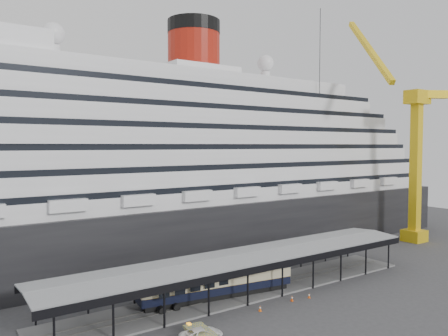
{
  "coord_description": "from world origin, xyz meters",
  "views": [
    {
      "loc": [
        -35.76,
        -41.28,
        20.0
      ],
      "look_at": [
        -1.57,
        8.0,
        16.86
      ],
      "focal_mm": 35.0,
      "sensor_mm": 36.0,
      "label": 1
    }
  ],
  "objects": [
    {
      "name": "port_truck",
      "position": [
        -12.71,
        -3.99,
        0.63
      ],
      "size": [
        4.72,
        2.53,
        1.26
      ],
      "primitive_type": "imported",
      "rotation": [
        0.0,
        0.0,
        1.47
      ],
      "color": "white",
      "rests_on": "ground"
    },
    {
      "name": "pullman_carriage",
      "position": [
        -4.64,
        5.0,
        2.52
      ],
      "size": [
        21.21,
        5.6,
        20.65
      ],
      "rotation": [
        0.0,
        0.0,
        -0.14
      ],
      "color": "black",
      "rests_on": "ground"
    },
    {
      "name": "traffic_cone_right",
      "position": [
        2.76,
        -1.07,
        0.37
      ],
      "size": [
        0.47,
        0.47,
        0.75
      ],
      "rotation": [
        0.0,
        0.0,
        0.25
      ],
      "color": "#D1460B",
      "rests_on": "ground"
    },
    {
      "name": "traffic_cone_mid",
      "position": [
        5.42,
        -1.51,
        0.33
      ],
      "size": [
        0.39,
        0.39,
        0.67
      ],
      "rotation": [
        0.0,
        0.0,
        -0.14
      ],
      "color": "#E1550C",
      "rests_on": "ground"
    },
    {
      "name": "crane_yellow",
      "position": [
        47.06,
        10.54,
        19.96
      ],
      "size": [
        23.83,
        18.78,
        47.6
      ],
      "color": "gold",
      "rests_on": "ground"
    },
    {
      "name": "ground",
      "position": [
        0.0,
        0.0,
        0.0
      ],
      "size": [
        200.0,
        200.0,
        0.0
      ],
      "primitive_type": "plane",
      "color": "#373739",
      "rests_on": "ground"
    },
    {
      "name": "cruise_ship",
      "position": [
        0.05,
        32.0,
        18.35
      ],
      "size": [
        130.0,
        30.0,
        43.9
      ],
      "color": "black",
      "rests_on": "ground"
    },
    {
      "name": "platform_canopy",
      "position": [
        0.0,
        5.0,
        2.36
      ],
      "size": [
        56.0,
        9.18,
        5.3
      ],
      "color": "slate",
      "rests_on": "ground"
    },
    {
      "name": "traffic_cone_left",
      "position": [
        -2.76,
        -1.36,
        0.36
      ],
      "size": [
        0.45,
        0.45,
        0.72
      ],
      "rotation": [
        0.0,
        0.0,
        -0.25
      ],
      "color": "#ED5F0D",
      "rests_on": "ground"
    }
  ]
}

